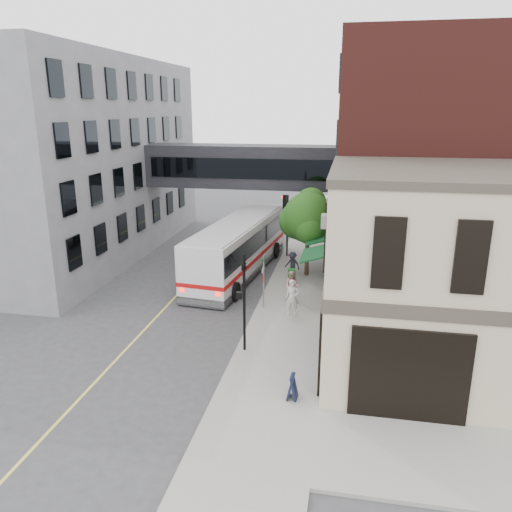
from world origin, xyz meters
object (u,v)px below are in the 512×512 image
at_px(bus, 238,245).
at_px(pedestrian_a, 292,298).
at_px(newspaper_box, 292,276).
at_px(sandwich_board, 292,387).
at_px(pedestrian_c, 292,264).
at_px(pedestrian_b, 292,286).

bearing_deg(bus, pedestrian_a, -56.45).
xyz_separation_m(bus, newspaper_box, (3.73, -1.65, -1.34)).
distance_m(newspaper_box, sandwich_board, 12.81).
height_order(pedestrian_a, newspaper_box, pedestrian_a).
distance_m(pedestrian_c, sandwich_board, 14.12).
bearing_deg(pedestrian_b, pedestrian_c, 110.25).
bearing_deg(pedestrian_c, sandwich_board, -61.41).
xyz_separation_m(pedestrian_b, newspaper_box, (-0.37, 2.94, -0.42)).
bearing_deg(pedestrian_c, bus, -163.59).
relative_size(pedestrian_b, sandwich_board, 1.82).
relative_size(bus, newspaper_box, 14.54).
relative_size(pedestrian_b, newspaper_box, 1.93).
distance_m(pedestrian_a, sandwich_board, 7.90).
bearing_deg(sandwich_board, newspaper_box, 99.25).
bearing_deg(newspaper_box, pedestrian_b, -93.17).
bearing_deg(bus, pedestrian_c, -5.49).
xyz_separation_m(pedestrian_c, newspaper_box, (0.11, -1.30, -0.35)).
bearing_deg(pedestrian_c, pedestrian_a, -61.53).
xyz_separation_m(bus, pedestrian_a, (4.34, -6.54, -0.84)).
height_order(bus, pedestrian_b, bus).
bearing_deg(sandwich_board, bus, 112.51).
relative_size(pedestrian_b, pedestrian_c, 1.08).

